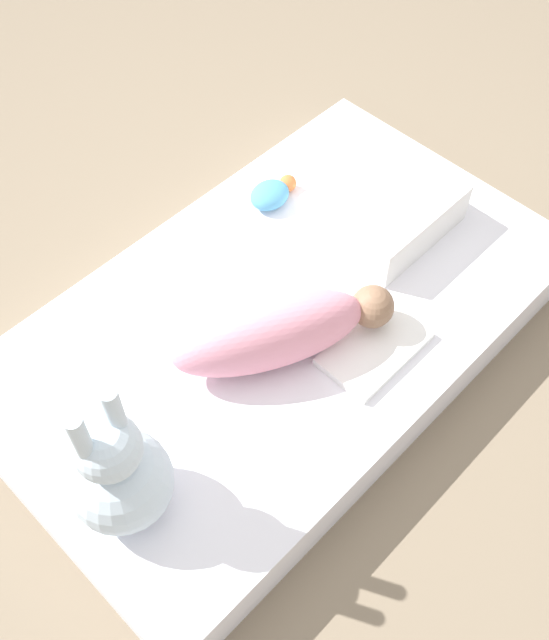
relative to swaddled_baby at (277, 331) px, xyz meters
The scene contains 7 objects.
ground_plane 0.26m from the swaddled_baby, 40.40° to the left, with size 12.00×12.00×0.00m, color #7A6B56.
bed_mattress 0.20m from the swaddled_baby, 40.40° to the left, with size 1.41×0.83×0.14m.
burp_cloth 0.24m from the swaddled_baby, 44.24° to the right, with size 0.25×0.15×0.02m.
swaddled_baby is the anchor object (origin of this frame).
pillow 0.49m from the swaddled_baby, 10.08° to the left, with size 0.33×0.29×0.11m.
bunny_plush 0.47m from the swaddled_baby, behind, with size 0.20×0.20×0.40m.
turtle_plush 0.49m from the swaddled_baby, 45.65° to the left, with size 0.15×0.09×0.06m.
Camera 1 is at (-0.77, -0.73, 1.58)m, focal length 42.00 mm.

